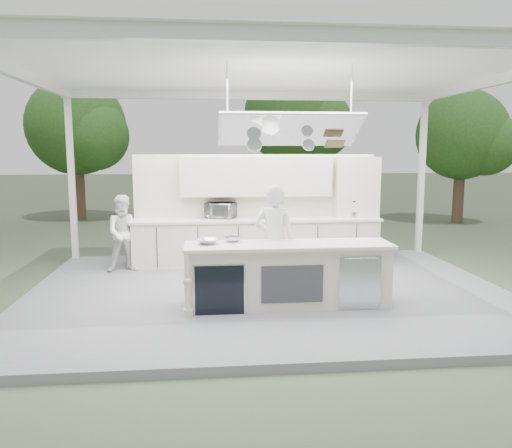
{
  "coord_description": "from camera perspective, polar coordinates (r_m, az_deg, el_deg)",
  "views": [
    {
      "loc": [
        -1.0,
        -8.15,
        2.45
      ],
      "look_at": [
        -0.16,
        0.4,
        1.18
      ],
      "focal_mm": 35.0,
      "sensor_mm": 36.0,
      "label": 1
    }
  ],
  "objects": [
    {
      "name": "back_counter",
      "position": [
        10.27,
        0.1,
        -1.98
      ],
      "size": [
        5.08,
        0.72,
        0.95
      ],
      "color": "beige",
      "rests_on": "stage_deck"
    },
    {
      "name": "bowl_large",
      "position": [
        7.46,
        -5.54,
        -1.99
      ],
      "size": [
        0.34,
        0.34,
        0.08
      ],
      "primitive_type": "imported",
      "rotation": [
        0.0,
        0.0,
        -0.06
      ],
      "color": "silver",
      "rests_on": "demo_island"
    },
    {
      "name": "demo_island",
      "position": [
        7.57,
        3.57,
        -5.79
      ],
      "size": [
        3.1,
        0.79,
        0.95
      ],
      "color": "beige",
      "rests_on": "stage_deck"
    },
    {
      "name": "back_wall_unit",
      "position": [
        10.41,
        2.42,
        3.57
      ],
      "size": [
        5.05,
        0.48,
        2.25
      ],
      "color": "beige",
      "rests_on": "stage_deck"
    },
    {
      "name": "toaster_oven",
      "position": [
        10.26,
        -4.07,
        1.57
      ],
      "size": [
        0.69,
        0.59,
        0.32
      ],
      "primitive_type": "imported",
      "rotation": [
        0.0,
        0.0,
        -0.4
      ],
      "color": "silver",
      "rests_on": "back_counter"
    },
    {
      "name": "stage_deck",
      "position": [
        8.56,
        1.37,
        -7.82
      ],
      "size": [
        8.0,
        6.0,
        0.12
      ],
      "primitive_type": "cube",
      "color": "slate",
      "rests_on": "ground"
    },
    {
      "name": "bowl_small",
      "position": [
        7.62,
        -2.7,
        -1.73
      ],
      "size": [
        0.32,
        0.32,
        0.08
      ],
      "primitive_type": "imported",
      "rotation": [
        0.0,
        0.0,
        0.31
      ],
      "color": "silver",
      "rests_on": "demo_island"
    },
    {
      "name": "sous_chef",
      "position": [
        9.96,
        -14.75,
        -1.04
      ],
      "size": [
        0.82,
        0.69,
        1.49
      ],
      "primitive_type": "imported",
      "rotation": [
        0.0,
        0.0,
        0.2
      ],
      "color": "silver",
      "rests_on": "stage_deck"
    },
    {
      "name": "ground",
      "position": [
        8.57,
        1.37,
        -8.2
      ],
      "size": [
        90.0,
        90.0,
        0.0
      ],
      "primitive_type": "plane",
      "color": "#3E4B33",
      "rests_on": "ground"
    },
    {
      "name": "tree_cluster",
      "position": [
        17.97,
        -2.96,
        11.07
      ],
      "size": [
        19.55,
        9.4,
        5.85
      ],
      "color": "#4B3525",
      "rests_on": "ground"
    },
    {
      "name": "head_chef",
      "position": [
        7.89,
        2.15,
        -2.01
      ],
      "size": [
        0.77,
        0.63,
        1.81
      ],
      "primitive_type": "imported",
      "rotation": [
        0.0,
        0.0,
        2.8
      ],
      "color": "silver",
      "rests_on": "stage_deck"
    },
    {
      "name": "tent",
      "position": [
        8.3,
        1.49,
        17.14
      ],
      "size": [
        8.2,
        6.2,
        3.86
      ],
      "color": "white",
      "rests_on": "ground"
    }
  ]
}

